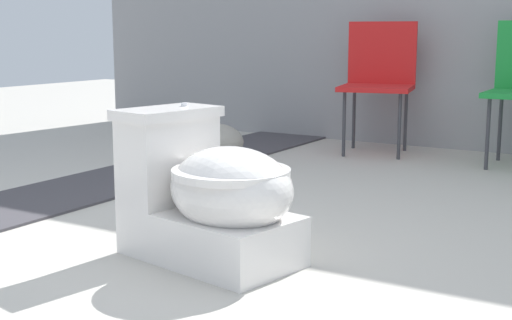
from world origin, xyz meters
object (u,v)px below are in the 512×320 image
Objects in this scene: boulder_far at (213,142)px; toilet at (211,197)px; folding_chair_left at (379,72)px; boulder_near at (179,140)px.

toilet is at bearing -55.69° from boulder_far.
folding_chair_left is 1.17m from boulder_far.
toilet is 0.83× the size of folding_chair_left.
toilet reaches higher than boulder_near.
toilet is 1.54× the size of boulder_near.
folding_chair_left is at bearing 48.69° from boulder_far.
folding_chair_left reaches higher than boulder_far.
boulder_near is (-0.83, -1.04, -0.37)m from folding_chair_left.
toilet is 1.78× the size of boulder_far.
toilet is 2.47m from folding_chair_left.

